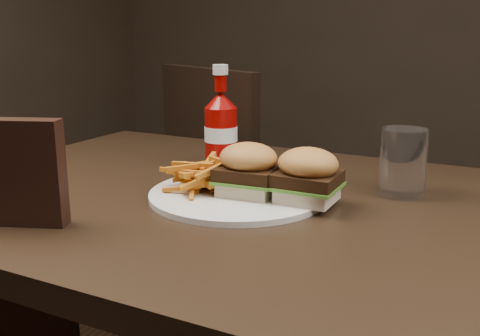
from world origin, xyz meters
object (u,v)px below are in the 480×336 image
at_px(dining_table, 253,209).
at_px(tumbler, 403,164).
at_px(plate, 237,195).
at_px(ketchup_bottle, 221,140).
at_px(chair_far, 260,216).

bearing_deg(dining_table, tumbler, 31.90).
relative_size(dining_table, plate, 3.99).
distance_m(dining_table, tumbler, 0.27).
height_order(ketchup_bottle, tumbler, ketchup_bottle).
bearing_deg(tumbler, chair_far, 132.27).
xyz_separation_m(plate, tumbler, (0.24, 0.15, 0.05)).
height_order(plate, ketchup_bottle, ketchup_bottle).
distance_m(chair_far, plate, 0.89).
bearing_deg(plate, tumbler, 30.96).
relative_size(dining_table, chair_far, 2.63).
relative_size(ketchup_bottle, tumbler, 1.07).
relative_size(chair_far, ketchup_bottle, 3.47).
xyz_separation_m(dining_table, chair_far, (-0.35, 0.76, -0.30)).
bearing_deg(dining_table, chair_far, 114.53).
xyz_separation_m(dining_table, tumbler, (0.22, 0.14, 0.08)).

